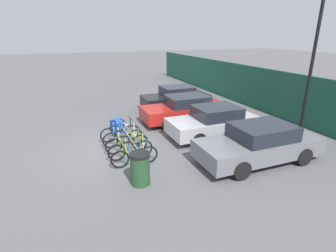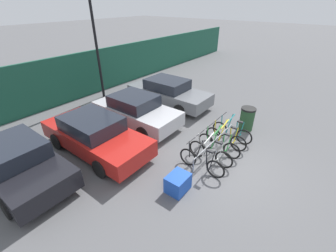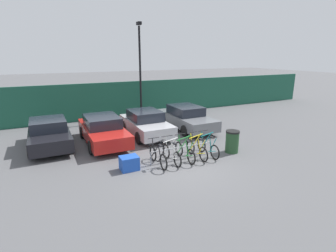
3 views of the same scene
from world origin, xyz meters
name	(u,v)px [view 3 (image 3 of 3)]	position (x,y,z in m)	size (l,w,h in m)	color
ground_plane	(182,166)	(0.00, 0.00, 0.00)	(120.00, 120.00, 0.00)	#59595B
hoarding_wall	(117,100)	(0.00, 9.50, 1.26)	(36.00, 0.16, 2.52)	#19513D
bike_rack	(182,149)	(0.38, 0.68, 0.48)	(2.99, 0.04, 0.57)	gray
bicycle_black	(158,157)	(-0.84, 0.53, 0.38)	(0.68, 1.71, 1.05)	black
bicycle_white	(172,154)	(-0.22, 0.53, 0.38)	(0.68, 1.71, 1.05)	black
bicycle_green	(185,152)	(0.42, 0.53, 0.38)	(0.68, 1.71, 1.05)	black
bicycle_yellow	(197,149)	(1.02, 0.53, 0.38)	(0.68, 1.71, 1.05)	black
bicycle_teal	(208,147)	(1.61, 0.53, 0.38)	(0.68, 1.71, 1.05)	black
car_black	(49,134)	(-4.69, 4.82, 0.69)	(1.91, 4.05, 1.40)	black
car_red	(103,130)	(-2.21, 4.31, 0.69)	(1.91, 4.54, 1.40)	red
car_silver	(146,123)	(0.22, 4.58, 0.69)	(1.91, 4.13, 1.40)	#B7B7BC
car_grey	(186,117)	(2.93, 4.79, 0.69)	(1.91, 4.57, 1.40)	slate
lamp_post	(140,67)	(1.42, 8.50, 3.57)	(0.24, 0.44, 6.43)	black
trash_bin	(232,141)	(2.84, 0.38, 0.52)	(0.63, 0.63, 1.03)	#234728
cargo_crate	(129,163)	(-2.03, 0.63, 0.28)	(0.70, 0.56, 0.55)	blue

